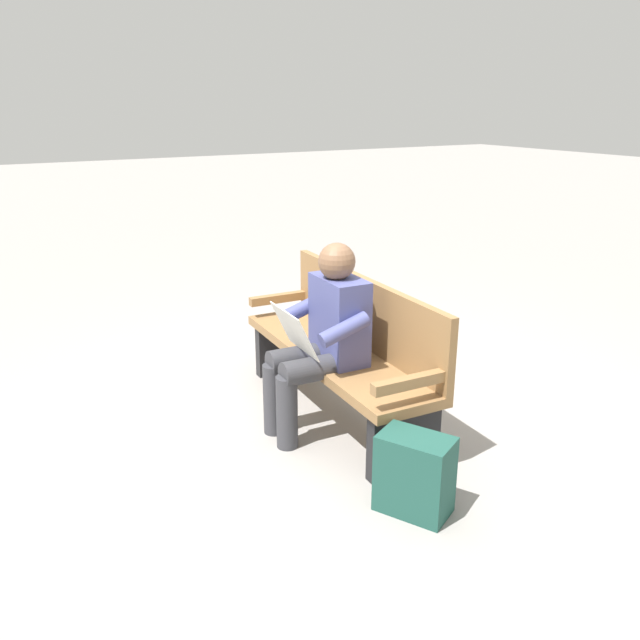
{
  "coord_description": "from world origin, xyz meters",
  "views": [
    {
      "loc": [
        -3.31,
        2.02,
        1.97
      ],
      "look_at": [
        -0.07,
        0.15,
        0.7
      ],
      "focal_mm": 36.64,
      "sensor_mm": 36.0,
      "label": 1
    }
  ],
  "objects": [
    {
      "name": "person_seated",
      "position": [
        -0.14,
        0.17,
        0.63
      ],
      "size": [
        0.59,
        0.59,
        1.18
      ],
      "rotation": [
        0.0,
        0.0,
        -0.05
      ],
      "color": "#474C84",
      "rests_on": "ground"
    },
    {
      "name": "ground_plane",
      "position": [
        0.0,
        0.0,
        0.0
      ],
      "size": [
        40.0,
        40.0,
        0.0
      ],
      "primitive_type": "plane",
      "color": "gray"
    },
    {
      "name": "bench_near",
      "position": [
        -0.0,
        -0.07,
        0.46
      ],
      "size": [
        1.82,
        0.57,
        0.9
      ],
      "rotation": [
        0.0,
        0.0,
        -0.05
      ],
      "color": "olive",
      "rests_on": "ground"
    },
    {
      "name": "backpack",
      "position": [
        -1.1,
        0.2,
        0.2
      ],
      "size": [
        0.42,
        0.37,
        0.41
      ],
      "rotation": [
        0.0,
        0.0,
        3.63
      ],
      "color": "#1E4C42",
      "rests_on": "ground"
    }
  ]
}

